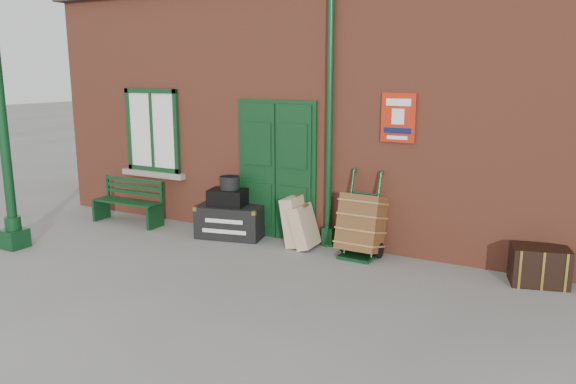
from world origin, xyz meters
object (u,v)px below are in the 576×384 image
Objects in this scene: houdini_trunk at (231,221)px; porter_trolley at (361,224)px; dark_trunk at (539,266)px; bench at (129,200)px.

porter_trolley reaches higher than houdini_trunk.
houdini_trunk is 2.27m from porter_trolley.
porter_trolley is 2.45m from dark_trunk.
bench is at bearing -175.84° from porter_trolley.
houdini_trunk is (2.12, 0.13, -0.15)m from bench.
houdini_trunk is 0.86× the size of porter_trolley.
bench is 1.25× the size of houdini_trunk.
bench is 1.94× the size of dark_trunk.
bench is 4.39m from porter_trolley.
dark_trunk is at bearing 1.49° from porter_trolley.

